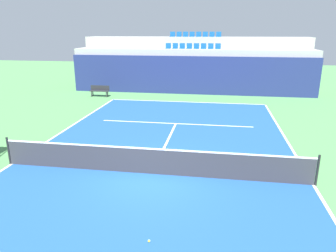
# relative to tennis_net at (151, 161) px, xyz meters

# --- Properties ---
(ground_plane) EXTENTS (80.00, 80.00, 0.00)m
(ground_plane) POSITION_rel_tennis_net_xyz_m (0.00, 0.00, -0.51)
(ground_plane) COLOR #4C8C4C
(court_surface) EXTENTS (11.00, 24.00, 0.01)m
(court_surface) POSITION_rel_tennis_net_xyz_m (0.00, 0.00, -0.50)
(court_surface) COLOR #1E4C99
(court_surface) RESTS_ON ground_plane
(baseline_far) EXTENTS (11.00, 0.10, 0.00)m
(baseline_far) POSITION_rel_tennis_net_xyz_m (0.00, 11.95, -0.50)
(baseline_far) COLOR white
(baseline_far) RESTS_ON court_surface
(sideline_left) EXTENTS (0.10, 24.00, 0.00)m
(sideline_left) POSITION_rel_tennis_net_xyz_m (-5.45, 0.00, -0.50)
(sideline_left) COLOR white
(sideline_left) RESTS_ON court_surface
(sideline_right) EXTENTS (0.10, 24.00, 0.00)m
(sideline_right) POSITION_rel_tennis_net_xyz_m (5.45, 0.00, -0.50)
(sideline_right) COLOR white
(sideline_right) RESTS_ON court_surface
(service_line_far) EXTENTS (8.26, 0.10, 0.00)m
(service_line_far) POSITION_rel_tennis_net_xyz_m (0.00, 6.40, -0.50)
(service_line_far) COLOR white
(service_line_far) RESTS_ON court_surface
(centre_service_line) EXTENTS (0.10, 6.40, 0.00)m
(centre_service_line) POSITION_rel_tennis_net_xyz_m (0.00, 3.20, -0.50)
(centre_service_line) COLOR white
(centre_service_line) RESTS_ON court_surface
(back_wall) EXTENTS (19.39, 0.30, 2.98)m
(back_wall) POSITION_rel_tennis_net_xyz_m (0.00, 15.02, 0.98)
(back_wall) COLOR navy
(back_wall) RESTS_ON ground_plane
(stands_tier_lower) EXTENTS (19.39, 2.40, 3.47)m
(stands_tier_lower) POSITION_rel_tennis_net_xyz_m (0.00, 16.37, 1.23)
(stands_tier_lower) COLOR #9E9E99
(stands_tier_lower) RESTS_ON ground_plane
(stands_tier_upper) EXTENTS (19.39, 2.40, 4.37)m
(stands_tier_upper) POSITION_rel_tennis_net_xyz_m (0.00, 18.77, 1.68)
(stands_tier_upper) COLOR #9E9E99
(stands_tier_upper) RESTS_ON ground_plane
(seating_row_lower) EXTENTS (4.51, 0.44, 0.44)m
(seating_row_lower) POSITION_rel_tennis_net_xyz_m (0.00, 16.47, 3.09)
(seating_row_lower) COLOR #145193
(seating_row_lower) RESTS_ON stands_tier_lower
(seating_row_upper) EXTENTS (4.51, 0.44, 0.44)m
(seating_row_upper) POSITION_rel_tennis_net_xyz_m (0.00, 18.87, 3.99)
(seating_row_upper) COLOR #145193
(seating_row_upper) RESTS_ON stands_tier_upper
(tennis_net) EXTENTS (11.08, 0.08, 1.07)m
(tennis_net) POSITION_rel_tennis_net_xyz_m (0.00, 0.00, 0.00)
(tennis_net) COLOR black
(tennis_net) RESTS_ON court_surface
(player_bench) EXTENTS (1.50, 0.40, 0.85)m
(player_bench) POSITION_rel_tennis_net_xyz_m (-6.81, 12.88, -0.00)
(player_bench) COLOR #232328
(player_bench) RESTS_ON ground_plane
(tennis_ball_0) EXTENTS (0.07, 0.07, 0.07)m
(tennis_ball_0) POSITION_rel_tennis_net_xyz_m (0.72, -3.72, -0.47)
(tennis_ball_0) COLOR #CCE033
(tennis_ball_0) RESTS_ON court_surface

